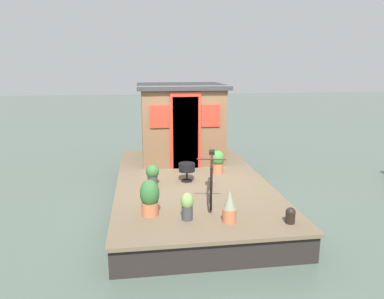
# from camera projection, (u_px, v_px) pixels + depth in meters

# --- Properties ---
(ground_plane) EXTENTS (60.00, 60.00, 0.00)m
(ground_plane) POSITION_uv_depth(u_px,v_px,m) (191.00, 201.00, 8.06)
(ground_plane) COLOR #47564C
(houseboat_deck) EXTENTS (5.85, 3.15, 0.50)m
(houseboat_deck) POSITION_uv_depth(u_px,v_px,m) (191.00, 190.00, 8.01)
(houseboat_deck) COLOR brown
(houseboat_deck) RESTS_ON ground_plane
(houseboat_cabin) EXTENTS (2.08, 2.20, 1.94)m
(houseboat_cabin) POSITION_uv_depth(u_px,v_px,m) (181.00, 122.00, 9.48)
(houseboat_cabin) COLOR brown
(houseboat_cabin) RESTS_ON houseboat_deck
(bicycle) EXTENTS (1.78, 0.54, 0.87)m
(bicycle) POSITION_uv_depth(u_px,v_px,m) (211.00, 177.00, 6.72)
(bicycle) COLOR black
(bicycle) RESTS_ON houseboat_deck
(potted_plant_rosemary) EXTENTS (0.30, 0.30, 0.52)m
(potted_plant_rosemary) POSITION_uv_depth(u_px,v_px,m) (218.00, 161.00, 8.33)
(potted_plant_rosemary) COLOR #B2603D
(potted_plant_rosemary) RESTS_ON houseboat_deck
(potted_plant_mint) EXTENTS (0.22, 0.22, 0.53)m
(potted_plant_mint) POSITION_uv_depth(u_px,v_px,m) (230.00, 207.00, 5.73)
(potted_plant_mint) COLOR #B2603D
(potted_plant_mint) RESTS_ON houseboat_deck
(potted_plant_thyme) EXTENTS (0.20, 0.20, 0.45)m
(potted_plant_thyme) POSITION_uv_depth(u_px,v_px,m) (187.00, 206.00, 5.81)
(potted_plant_thyme) COLOR #38383D
(potted_plant_thyme) RESTS_ON houseboat_deck
(potted_plant_basil) EXTENTS (0.27, 0.27, 0.42)m
(potted_plant_basil) POSITION_uv_depth(u_px,v_px,m) (152.00, 174.00, 7.51)
(potted_plant_basil) COLOR #38383D
(potted_plant_basil) RESTS_ON houseboat_deck
(potted_plant_lavender) EXTENTS (0.32, 0.32, 0.60)m
(potted_plant_lavender) POSITION_uv_depth(u_px,v_px,m) (150.00, 197.00, 5.98)
(potted_plant_lavender) COLOR #B2603D
(potted_plant_lavender) RESTS_ON houseboat_deck
(charcoal_grill) EXTENTS (0.34, 0.34, 0.39)m
(charcoal_grill) POSITION_uv_depth(u_px,v_px,m) (187.00, 168.00, 7.73)
(charcoal_grill) COLOR black
(charcoal_grill) RESTS_ON houseboat_deck
(mooring_bollard) EXTENTS (0.16, 0.16, 0.26)m
(mooring_bollard) POSITION_uv_depth(u_px,v_px,m) (290.00, 215.00, 5.71)
(mooring_bollard) COLOR black
(mooring_bollard) RESTS_ON houseboat_deck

